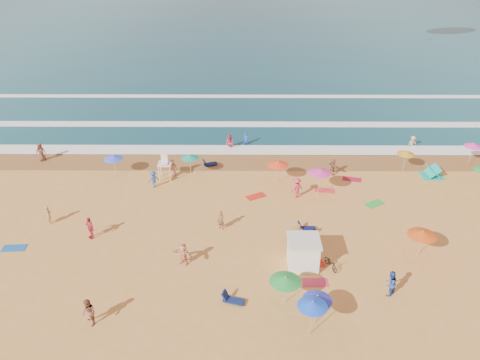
{
  "coord_description": "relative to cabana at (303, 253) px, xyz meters",
  "views": [
    {
      "loc": [
        2.88,
        -28.88,
        20.8
      ],
      "look_at": [
        2.69,
        6.0,
        1.5
      ],
      "focal_mm": 35.0,
      "sensor_mm": 36.0,
      "label": 1
    }
  ],
  "objects": [
    {
      "name": "lifeguard_stand",
      "position": [
        -11.22,
        12.34,
        0.05
      ],
      "size": [
        1.2,
        1.2,
        2.1
      ],
      "primitive_type": null,
      "color": "white",
      "rests_on": "ground"
    },
    {
      "name": "beach_umbrellas",
      "position": [
        -5.28,
        4.22,
        1.07
      ],
      "size": [
        52.2,
        30.43,
        0.81
      ],
      "color": "#F23F19",
      "rests_on": "ground"
    },
    {
      "name": "bicycle",
      "position": [
        1.9,
        -0.3,
        -0.6
      ],
      "size": [
        1.08,
        1.62,
        0.8
      ],
      "primitive_type": "imported",
      "rotation": [
        0.0,
        0.0,
        0.39
      ],
      "color": "black",
      "rests_on": "ground"
    },
    {
      "name": "wet_sand",
      "position": [
        -7.05,
        15.9,
        -0.99
      ],
      "size": [
        220.0,
        220.0,
        0.0
      ],
      "primitive_type": "plane",
      "color": "olive",
      "rests_on": "ground"
    },
    {
      "name": "beachgoers",
      "position": [
        -7.42,
        7.24,
        -0.17
      ],
      "size": [
        45.56,
        26.21,
        2.14
      ],
      "color": "#CC3350",
      "rests_on": "ground"
    },
    {
      "name": "loungers",
      "position": [
        -0.62,
        0.14,
        -0.83
      ],
      "size": [
        53.69,
        26.77,
        0.34
      ],
      "color": "#101452",
      "rests_on": "ground"
    },
    {
      "name": "ground",
      "position": [
        -7.05,
        3.4,
        -1.0
      ],
      "size": [
        220.0,
        220.0,
        0.0
      ],
      "primitive_type": "plane",
      "color": "gold",
      "rests_on": "ground"
    },
    {
      "name": "cabana",
      "position": [
        0.0,
        0.0,
        0.0
      ],
      "size": [
        2.0,
        2.0,
        2.0
      ],
      "primitive_type": "cube",
      "color": "white",
      "rests_on": "ground"
    },
    {
      "name": "towels",
      "position": [
        -6.92,
        1.39,
        -0.98
      ],
      "size": [
        39.95,
        26.67,
        0.03
      ],
      "color": "red",
      "rests_on": "ground"
    },
    {
      "name": "popup_tents",
      "position": [
        14.27,
        4.86,
        -0.4
      ],
      "size": [
        3.55,
        17.77,
        1.2
      ],
      "color": "#CF2EAB",
      "rests_on": "ground"
    },
    {
      "name": "surf_foam",
      "position": [
        -7.05,
        24.72,
        -0.9
      ],
      "size": [
        200.0,
        18.7,
        0.05
      ],
      "color": "white",
      "rests_on": "ground"
    },
    {
      "name": "cabana_roof",
      "position": [
        0.0,
        -0.0,
        1.06
      ],
      "size": [
        2.2,
        2.2,
        0.12
      ],
      "primitive_type": "cube",
      "color": "silver",
      "rests_on": "cabana"
    },
    {
      "name": "ocean",
      "position": [
        -7.05,
        87.4,
        -1.0
      ],
      "size": [
        220.0,
        140.0,
        0.18
      ],
      "primitive_type": "cube",
      "color": "#0C4756",
      "rests_on": "ground"
    }
  ]
}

